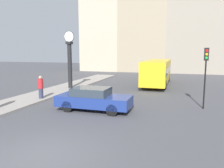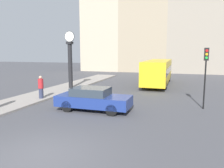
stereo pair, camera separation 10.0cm
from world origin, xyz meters
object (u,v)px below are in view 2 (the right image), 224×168
at_px(bus_distant, 158,71).
at_px(traffic_light_far, 206,66).
at_px(street_clock, 70,61).
at_px(sedan_car, 93,99).
at_px(pedestrian_red_top, 41,87).

height_order(bus_distant, traffic_light_far, traffic_light_far).
bearing_deg(street_clock, traffic_light_far, -19.66).
xyz_separation_m(sedan_car, traffic_light_far, (6.36, 2.39, 1.97)).
xyz_separation_m(bus_distant, pedestrian_red_top, (-7.31, -10.51, -0.55)).
bearing_deg(traffic_light_far, bus_distant, 111.49).
relative_size(sedan_car, street_clock, 0.84).
bearing_deg(sedan_car, street_clock, 127.72).
distance_m(sedan_car, traffic_light_far, 7.07).
relative_size(bus_distant, pedestrian_red_top, 5.94).
xyz_separation_m(bus_distant, traffic_light_far, (3.80, -9.65, 1.18)).
height_order(traffic_light_far, street_clock, street_clock).
relative_size(bus_distant, street_clock, 1.86).
xyz_separation_m(street_clock, pedestrian_red_top, (0.23, -4.92, -1.70)).
bearing_deg(bus_distant, street_clock, -143.42).
xyz_separation_m(sedan_car, pedestrian_red_top, (-4.75, 1.52, 0.24)).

